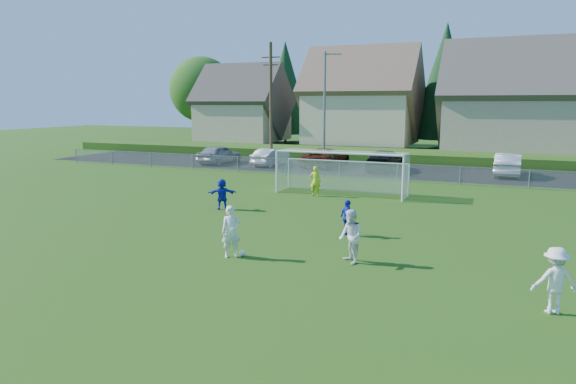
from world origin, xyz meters
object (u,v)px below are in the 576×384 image
object	(u,v)px
player_white_c	(555,280)
soccer_goal	(342,166)
soccer_ball	(242,253)
goalkeeper	(315,181)
player_white_b	(351,237)
car_c	(326,158)
car_d	(385,161)
car_a	(219,154)
car_b	(271,157)
player_blue_a	(347,218)
car_f	(508,165)
player_blue_b	(222,194)
player_white_a	(231,232)

from	to	relation	value
player_white_c	soccer_goal	size ratio (longest dim) A/B	0.23
soccer_ball	goalkeeper	xyz separation A→B (m)	(-1.57, 11.79, 0.73)
player_white_b	player_white_c	size ratio (longest dim) A/B	1.05
car_c	car_d	xyz separation A→B (m)	(4.96, -0.53, 0.02)
car_a	soccer_goal	size ratio (longest dim) A/B	0.63
goalkeeper	car_b	size ratio (longest dim) A/B	0.39
player_blue_a	car_f	world-z (taller)	car_f
car_a	car_d	xyz separation A→B (m)	(14.19, 0.81, -0.01)
player_white_c	goalkeeper	size ratio (longest dim) A/B	1.01
player_white_b	car_a	xyz separation A→B (m)	(-18.08, 22.50, -0.09)
goalkeeper	car_f	world-z (taller)	goalkeeper
player_blue_b	car_c	xyz separation A→B (m)	(-0.67, 17.96, 0.00)
car_c	player_blue_a	bearing A→B (deg)	114.76
car_d	car_c	bearing A→B (deg)	-4.90
soccer_ball	car_a	bearing A→B (deg)	121.94
player_blue_a	car_a	xyz separation A→B (m)	(-17.00, 19.15, 0.08)
goalkeeper	car_c	bearing A→B (deg)	-79.28
player_blue_a	car_d	bearing A→B (deg)	-42.72
player_blue_a	car_b	world-z (taller)	player_blue_a
player_blue_b	car_d	world-z (taller)	car_d
player_blue_b	car_b	world-z (taller)	player_blue_b
car_d	soccer_ball	bearing A→B (deg)	91.92
player_blue_b	car_a	world-z (taller)	car_a
player_white_a	car_c	world-z (taller)	player_white_a
goalkeeper	car_a	distance (m)	17.22
player_white_a	player_white_c	xyz separation A→B (m)	(9.70, -1.03, -0.04)
player_white_c	goalkeeper	bearing A→B (deg)	-69.09
player_blue_b	car_c	world-z (taller)	car_c
player_blue_a	player_white_b	bearing A→B (deg)	147.07
soccer_ball	car_f	world-z (taller)	car_f
car_b	car_d	size ratio (longest dim) A/B	0.80
player_blue_b	soccer_goal	xyz separation A→B (m)	(4.17, 6.47, 0.86)
car_c	goalkeeper	bearing A→B (deg)	110.00
player_blue_a	car_f	distance (m)	21.45
car_c	car_b	bearing A→B (deg)	15.74
player_blue_a	car_f	size ratio (longest dim) A/B	0.29
player_white_a	soccer_goal	size ratio (longest dim) A/B	0.24
car_a	car_b	xyz separation A→B (m)	(4.73, 0.40, -0.09)
car_d	soccer_goal	distance (m)	10.99
car_c	car_f	world-z (taller)	car_f
car_c	soccer_goal	distance (m)	12.50
car_a	car_f	world-z (taller)	car_f
player_white_b	car_c	world-z (taller)	player_white_b
car_c	car_f	distance (m)	13.66
soccer_ball	car_d	xyz separation A→B (m)	(-0.28, 24.01, 0.68)
player_blue_b	player_white_c	bearing A→B (deg)	123.01
player_white_a	car_c	size ratio (longest dim) A/B	0.32
soccer_ball	car_f	distance (m)	26.08
player_blue_b	car_b	xyz separation A→B (m)	(-5.17, 17.03, -0.05)
player_white_a	car_c	distance (m)	25.25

